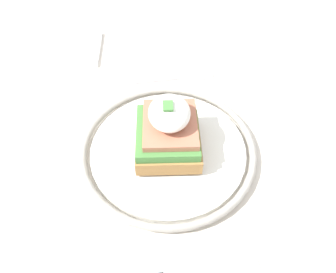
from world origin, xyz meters
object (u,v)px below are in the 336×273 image
plate (168,149)px  sandwich (168,130)px  fork (171,78)px  napkin (65,50)px

plate → sandwich: size_ratio=2.59×
fork → napkin: (-0.08, -0.19, 0.00)m
plate → napkin: size_ratio=1.89×
plate → sandwich: 0.04m
plate → fork: size_ratio=1.49×
fork → plate: bearing=-3.4°
fork → napkin: 0.21m
plate → sandwich: bearing=163.2°
plate → sandwich: sandwich is taller
plate → fork: plate is taller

